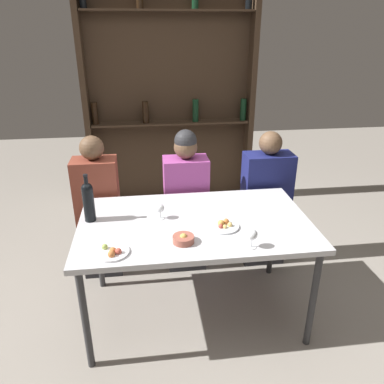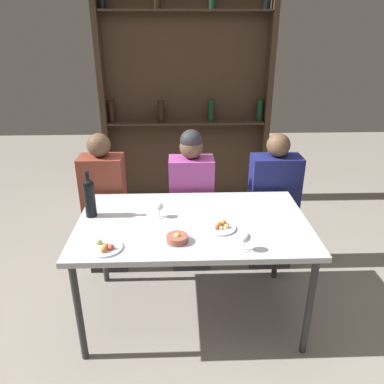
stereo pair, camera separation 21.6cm
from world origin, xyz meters
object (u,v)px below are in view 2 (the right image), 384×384
object	(u,v)px
wine_bottle	(89,196)
wine_glass_1	(159,207)
food_plate_1	(105,248)
wine_glass_0	(245,238)
seated_person_center	(191,204)
snack_bowl	(177,238)
food_plate_0	(220,227)
seated_person_right	(272,207)
seated_person_left	(105,208)

from	to	relation	value
wine_bottle	wine_glass_1	size ratio (longest dim) A/B	3.07
wine_bottle	food_plate_1	bearing A→B (deg)	-68.59
wine_glass_0	seated_person_center	bearing A→B (deg)	105.72
snack_bowl	food_plate_0	bearing A→B (deg)	28.82
wine_bottle	food_plate_0	bearing A→B (deg)	-13.45
food_plate_0	food_plate_1	bearing A→B (deg)	-162.28
seated_person_right	wine_glass_1	bearing A→B (deg)	-149.35
wine_glass_0	seated_person_center	world-z (taller)	seated_person_center
wine_glass_0	wine_glass_1	world-z (taller)	wine_glass_0
wine_glass_0	food_plate_0	world-z (taller)	wine_glass_0
food_plate_0	snack_bowl	distance (m)	0.31
wine_glass_0	seated_person_center	distance (m)	1.04
seated_person_left	seated_person_center	distance (m)	0.71
wine_glass_0	food_plate_0	xyz separation A→B (m)	(-0.11, 0.26, -0.07)
wine_glass_1	food_plate_1	size ratio (longest dim) A/B	0.54
wine_glass_1	seated_person_center	world-z (taller)	seated_person_center
wine_glass_1	food_plate_1	world-z (taller)	wine_glass_1
food_plate_1	snack_bowl	xyz separation A→B (m)	(0.42, 0.07, 0.01)
wine_glass_0	food_plate_1	distance (m)	0.81
seated_person_right	wine_bottle	bearing A→B (deg)	-159.66
wine_glass_0	seated_person_left	bearing A→B (deg)	135.40
wine_glass_0	wine_glass_1	bearing A→B (deg)	139.96
snack_bowl	seated_person_center	bearing A→B (deg)	82.51
wine_glass_0	seated_person_right	distance (m)	1.09
seated_person_left	seated_person_center	world-z (taller)	seated_person_center
wine_bottle	snack_bowl	size ratio (longest dim) A/B	2.52
wine_bottle	seated_person_center	bearing A→B (deg)	36.30
wine_glass_0	seated_person_left	xyz separation A→B (m)	(-0.98, 0.97, -0.28)
wine_glass_0	food_plate_0	size ratio (longest dim) A/B	0.57
seated_person_center	seated_person_left	bearing A→B (deg)	180.00
wine_glass_0	snack_bowl	world-z (taller)	wine_glass_0
snack_bowl	seated_person_center	world-z (taller)	seated_person_center
wine_bottle	seated_person_center	size ratio (longest dim) A/B	0.27
seated_person_center	wine_bottle	bearing A→B (deg)	-143.70
food_plate_1	wine_bottle	bearing A→B (deg)	111.41
seated_person_left	seated_person_center	bearing A→B (deg)	0.00
seated_person_left	snack_bowl	bearing A→B (deg)	-55.37
wine_bottle	food_plate_0	xyz separation A→B (m)	(0.85, -0.20, -0.14)
snack_bowl	seated_person_right	xyz separation A→B (m)	(0.80, 0.86, -0.23)
wine_bottle	food_plate_0	size ratio (longest dim) A/B	1.58
food_plate_0	snack_bowl	bearing A→B (deg)	-151.18
snack_bowl	wine_bottle	bearing A→B (deg)	148.65
wine_glass_1	food_plate_1	distance (m)	0.49
wine_glass_0	snack_bowl	bearing A→B (deg)	164.77
food_plate_1	seated_person_center	bearing A→B (deg)	60.49
seated_person_left	seated_person_right	bearing A→B (deg)	0.00
food_plate_0	wine_glass_0	bearing A→B (deg)	-65.92
wine_glass_0	seated_person_left	world-z (taller)	seated_person_left
wine_glass_1	seated_person_center	size ratio (longest dim) A/B	0.09
wine_glass_0	seated_person_left	distance (m)	1.41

